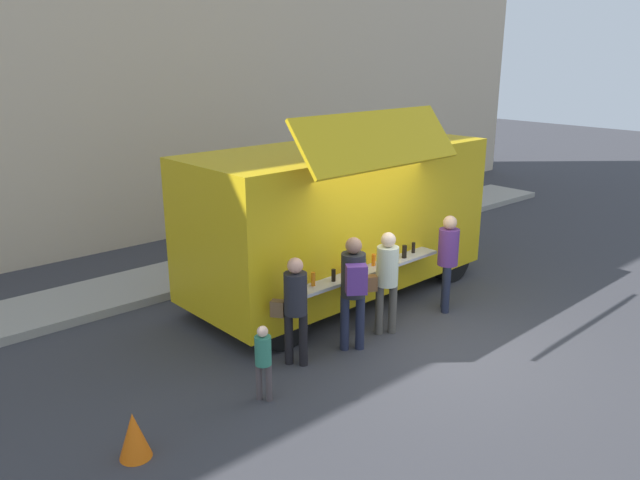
# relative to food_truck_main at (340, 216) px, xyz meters

# --- Properties ---
(ground_plane) EXTENTS (60.00, 60.00, 0.00)m
(ground_plane) POSITION_rel_food_truck_main_xyz_m (-0.40, -2.32, -1.50)
(ground_plane) COLOR #38383D
(curb_strip) EXTENTS (28.00, 1.60, 0.15)m
(curb_strip) POSITION_rel_food_truck_main_xyz_m (-4.00, 2.62, -1.42)
(curb_strip) COLOR #9E998E
(curb_strip) RESTS_ON ground
(food_truck_main) EXTENTS (5.69, 2.98, 3.45)m
(food_truck_main) POSITION_rel_food_truck_main_xyz_m (0.00, 0.00, 0.00)
(food_truck_main) COLOR gold
(food_truck_main) RESTS_ON ground
(traffic_cone_orange) EXTENTS (0.36, 0.36, 0.55)m
(traffic_cone_orange) POSITION_rel_food_truck_main_xyz_m (-4.97, -2.02, -1.22)
(traffic_cone_orange) COLOR orange
(traffic_cone_orange) RESTS_ON ground
(trash_bin) EXTENTS (0.60, 0.60, 0.96)m
(trash_bin) POSITION_rel_food_truck_main_xyz_m (4.12, 2.32, -1.02)
(trash_bin) COLOR #2D5C39
(trash_bin) RESTS_ON ground
(customer_front_ordering) EXTENTS (0.53, 0.41, 1.68)m
(customer_front_ordering) POSITION_rel_food_truck_main_xyz_m (-0.59, -1.69, -0.50)
(customer_front_ordering) COLOR #4F4A42
(customer_front_ordering) RESTS_ON ground
(customer_mid_with_backpack) EXTENTS (0.51, 0.57, 1.76)m
(customer_mid_with_backpack) POSITION_rel_food_truck_main_xyz_m (-1.38, -1.77, -0.42)
(customer_mid_with_backpack) COLOR #1F2439
(customer_mid_with_backpack) RESTS_ON ground
(customer_rear_waiting) EXTENTS (0.43, 0.49, 1.61)m
(customer_rear_waiting) POSITION_rel_food_truck_main_xyz_m (-2.30, -1.54, -0.54)
(customer_rear_waiting) COLOR black
(customer_rear_waiting) RESTS_ON ground
(customer_extra_browsing) EXTENTS (0.34, 0.34, 1.69)m
(customer_extra_browsing) POSITION_rel_food_truck_main_xyz_m (0.89, -1.74, -0.49)
(customer_extra_browsing) COLOR #1F2438
(customer_extra_browsing) RESTS_ON ground
(child_near_queue) EXTENTS (0.21, 0.21, 1.04)m
(child_near_queue) POSITION_rel_food_truck_main_xyz_m (-3.20, -2.01, -0.88)
(child_near_queue) COLOR #4F4445
(child_near_queue) RESTS_ON ground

